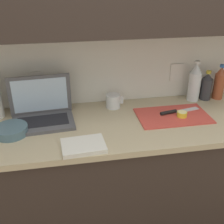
# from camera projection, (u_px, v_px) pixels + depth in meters

# --- Properties ---
(wall_back) EXTENTS (5.20, 0.38, 2.60)m
(wall_back) POSITION_uv_depth(u_px,v_px,m) (157.00, 5.00, 1.63)
(wall_back) COLOR white
(wall_back) RESTS_ON ground_plane
(counter_unit) EXTENTS (2.25, 0.62, 0.93)m
(counter_unit) POSITION_uv_depth(u_px,v_px,m) (159.00, 177.00, 1.92)
(counter_unit) COLOR #332823
(counter_unit) RESTS_ON ground_plane
(laptop) EXTENTS (0.38, 0.27, 0.26)m
(laptop) POSITION_uv_depth(u_px,v_px,m) (42.00, 111.00, 1.66)
(laptop) COLOR #515156
(laptop) RESTS_ON counter_unit
(cutting_board) EXTENTS (0.44, 0.27, 0.01)m
(cutting_board) POSITION_uv_depth(u_px,v_px,m) (173.00, 116.00, 1.73)
(cutting_board) COLOR #D1473D
(cutting_board) RESTS_ON counter_unit
(knife) EXTENTS (0.27, 0.08, 0.02)m
(knife) POSITION_uv_depth(u_px,v_px,m) (173.00, 112.00, 1.75)
(knife) COLOR silver
(knife) RESTS_ON cutting_board
(lemon_half_cut) EXTENTS (0.06, 0.06, 0.03)m
(lemon_half_cut) POSITION_uv_depth(u_px,v_px,m) (182.00, 114.00, 1.71)
(lemon_half_cut) COLOR yellow
(lemon_half_cut) RESTS_ON cutting_board
(bottle_green_soda) EXTENTS (0.07, 0.07, 0.24)m
(bottle_green_soda) POSITION_uv_depth(u_px,v_px,m) (219.00, 83.00, 1.93)
(bottle_green_soda) COLOR #A34C2D
(bottle_green_soda) RESTS_ON counter_unit
(bottle_oil_tall) EXTENTS (0.08, 0.08, 0.21)m
(bottle_oil_tall) POSITION_uv_depth(u_px,v_px,m) (206.00, 87.00, 1.93)
(bottle_oil_tall) COLOR #333338
(bottle_oil_tall) RESTS_ON counter_unit
(bottle_water_clear) EXTENTS (0.08, 0.08, 0.28)m
(bottle_water_clear) POSITION_uv_depth(u_px,v_px,m) (195.00, 83.00, 1.90)
(bottle_water_clear) COLOR silver
(bottle_water_clear) RESTS_ON counter_unit
(measuring_cup) EXTENTS (0.11, 0.09, 0.09)m
(measuring_cup) POSITION_uv_depth(u_px,v_px,m) (113.00, 101.00, 1.83)
(measuring_cup) COLOR silver
(measuring_cup) RESTS_ON counter_unit
(bowl_white) EXTENTS (0.18, 0.18, 0.05)m
(bowl_white) POSITION_uv_depth(u_px,v_px,m) (11.00, 130.00, 1.54)
(bowl_white) COLOR slate
(bowl_white) RESTS_ON counter_unit
(dish_towel) EXTENTS (0.23, 0.17, 0.02)m
(dish_towel) POSITION_uv_depth(u_px,v_px,m) (83.00, 146.00, 1.42)
(dish_towel) COLOR silver
(dish_towel) RESTS_ON counter_unit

